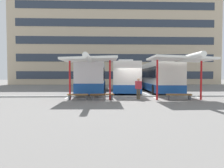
{
  "coord_description": "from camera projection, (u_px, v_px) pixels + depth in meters",
  "views": [
    {
      "loc": [
        -2.3,
        -16.71,
        1.81
      ],
      "look_at": [
        -1.67,
        2.3,
        1.03
      ],
      "focal_mm": 31.86,
      "sensor_mm": 36.0,
      "label": 1
    }
  ],
  "objects": [
    {
      "name": "bench_0",
      "position": [
        78.0,
        95.0,
        14.98
      ],
      "size": [
        1.57,
        0.44,
        0.45
      ],
      "color": "brown",
      "rests_on": "ground"
    },
    {
      "name": "platform_kerb",
      "position": [
        132.0,
        96.0,
        17.13
      ],
      "size": [
        44.0,
        0.24,
        0.12
      ],
      "primitive_type": "cube",
      "color": "#ADADA8",
      "rests_on": "ground"
    },
    {
      "name": "bench_2",
      "position": [
        179.0,
        95.0,
        15.02
      ],
      "size": [
        1.9,
        0.58,
        0.45
      ],
      "color": "brown",
      "rests_on": "ground"
    },
    {
      "name": "lane_stripe_3",
      "position": [
        172.0,
        91.0,
        23.18
      ],
      "size": [
        0.16,
        14.0,
        0.01
      ],
      "primitive_type": "cube",
      "color": "white",
      "rests_on": "ground"
    },
    {
      "name": "coach_bus_1",
      "position": [
        125.0,
        78.0,
        22.6
      ],
      "size": [
        3.16,
        11.33,
        3.48
      ],
      "color": "silver",
      "rests_on": "ground"
    },
    {
      "name": "lane_stripe_2",
      "position": [
        141.0,
        91.0,
        23.06
      ],
      "size": [
        0.16,
        14.0,
        0.01
      ],
      "primitive_type": "cube",
      "color": "white",
      "rests_on": "ground"
    },
    {
      "name": "terminal_building",
      "position": [
        115.0,
        38.0,
        46.63
      ],
      "size": [
        44.88,
        11.0,
        24.42
      ],
      "color": "#C6B293",
      "rests_on": "ground"
    },
    {
      "name": "ground_plane",
      "position": [
        133.0,
        97.0,
        16.83
      ],
      "size": [
        160.0,
        160.0,
        0.0
      ],
      "primitive_type": "plane",
      "color": "slate"
    },
    {
      "name": "lane_stripe_1",
      "position": [
        109.0,
        92.0,
        22.94
      ],
      "size": [
        0.16,
        14.0,
        0.01
      ],
      "primitive_type": "cube",
      "color": "white",
      "rests_on": "ground"
    },
    {
      "name": "waiting_shelter_1",
      "position": [
        181.0,
        59.0,
        14.58
      ],
      "size": [
        4.35,
        5.34,
        3.24
      ],
      "color": "red",
      "rests_on": "ground"
    },
    {
      "name": "coach_bus_2",
      "position": [
        158.0,
        77.0,
        22.29
      ],
      "size": [
        3.03,
        11.06,
        3.59
      ],
      "color": "silver",
      "rests_on": "ground"
    },
    {
      "name": "waiting_passenger_0",
      "position": [
        138.0,
        87.0,
        15.33
      ],
      "size": [
        0.51,
        0.44,
        1.63
      ],
      "color": "brown",
      "rests_on": "ground"
    },
    {
      "name": "bench_1",
      "position": [
        102.0,
        95.0,
        15.07
      ],
      "size": [
        1.86,
        0.66,
        0.45
      ],
      "color": "brown",
      "rests_on": "ground"
    },
    {
      "name": "waiting_shelter_0",
      "position": [
        90.0,
        60.0,
        14.71
      ],
      "size": [
        4.04,
        5.17,
        3.22
      ],
      "color": "red",
      "rests_on": "ground"
    },
    {
      "name": "lane_stripe_0",
      "position": [
        78.0,
        92.0,
        22.81
      ],
      "size": [
        0.16,
        14.0,
        0.01
      ],
      "primitive_type": "cube",
      "color": "white",
      "rests_on": "ground"
    },
    {
      "name": "coach_bus_0",
      "position": [
        93.0,
        78.0,
        21.78
      ],
      "size": [
        2.65,
        11.08,
        3.44
      ],
      "color": "silver",
      "rests_on": "ground"
    }
  ]
}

